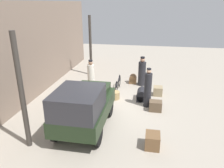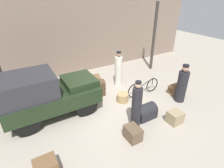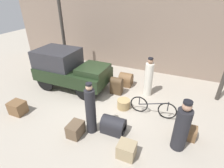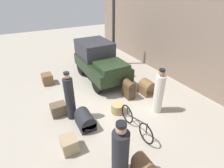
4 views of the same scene
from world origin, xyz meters
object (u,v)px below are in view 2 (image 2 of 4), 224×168
object	(u,v)px
porter_with_bicycle	(118,70)
suitcase_small_leather	(145,112)
conductor_in_dark_uniform	(136,108)
trunk_barrel_dark	(99,88)
suitcase_black_upright	(174,89)
porter_lifting_near_truck	(182,85)
wicker_basket	(123,97)
trunk_umber_medium	(93,82)
suitcase_tan_flat	(133,133)
trunk_wicker_pale	(175,117)
bicycle	(143,87)
trunk_large_brown	(46,168)
truck	(46,93)

from	to	relation	value
porter_with_bicycle	suitcase_small_leather	distance (m)	2.77
conductor_in_dark_uniform	suitcase_small_leather	size ratio (longest dim) A/B	2.37
suitcase_small_leather	trunk_barrel_dark	world-z (taller)	trunk_barrel_dark
conductor_in_dark_uniform	porter_with_bicycle	bearing A→B (deg)	68.30
conductor_in_dark_uniform	suitcase_black_upright	xyz separation A→B (m)	(2.92, 0.91, -0.60)
porter_lifting_near_truck	suitcase_black_upright	bearing A→B (deg)	63.77
trunk_barrel_dark	suitcase_black_upright	bearing A→B (deg)	-27.65
wicker_basket	trunk_barrel_dark	distance (m)	1.16
porter_with_bicycle	trunk_umber_medium	size ratio (longest dim) A/B	2.76
wicker_basket	suitcase_small_leather	xyz separation A→B (m)	(0.12, -1.33, 0.06)
suitcase_black_upright	trunk_umber_medium	xyz separation A→B (m)	(-2.91, 2.46, 0.05)
suitcase_small_leather	suitcase_tan_flat	size ratio (longest dim) A/B	1.40
trunk_umber_medium	porter_with_bicycle	bearing A→B (deg)	-21.61
conductor_in_dark_uniform	porter_lifting_near_truck	distance (m)	2.70
conductor_in_dark_uniform	porter_lifting_near_truck	xyz separation A→B (m)	(2.67, 0.40, -0.09)
porter_lifting_near_truck	trunk_wicker_pale	xyz separation A→B (m)	(-1.30, -0.90, -0.52)
suitcase_small_leather	trunk_umber_medium	size ratio (longest dim) A/B	1.21
porter_with_bicycle	porter_lifting_near_truck	xyz separation A→B (m)	(1.51, -2.52, -0.05)
bicycle	suitcase_tan_flat	distance (m)	2.84
porter_with_bicycle	suitcase_small_leather	world-z (taller)	porter_with_bicycle
bicycle	suitcase_tan_flat	xyz separation A→B (m)	(-2.04, -1.97, -0.12)
trunk_large_brown	suitcase_black_upright	world-z (taller)	suitcase_black_upright
suitcase_small_leather	suitcase_tan_flat	distance (m)	1.22
suitcase_black_upright	porter_with_bicycle	bearing A→B (deg)	131.23
porter_lifting_near_truck	trunk_wicker_pale	bearing A→B (deg)	-145.29
bicycle	trunk_umber_medium	xyz separation A→B (m)	(-1.65, 1.78, -0.06)
suitcase_tan_flat	trunk_large_brown	distance (m)	2.62
bicycle	trunk_umber_medium	distance (m)	2.43
bicycle	porter_with_bicycle	world-z (taller)	porter_with_bicycle
truck	trunk_large_brown	bearing A→B (deg)	-104.35
truck	trunk_barrel_dark	xyz separation A→B (m)	(2.24, 0.30, -0.56)
trunk_barrel_dark	trunk_large_brown	bearing A→B (deg)	-135.91
wicker_basket	trunk_barrel_dark	world-z (taller)	trunk_barrel_dark
wicker_basket	porter_with_bicycle	distance (m)	1.59
suitcase_black_upright	trunk_wicker_pale	size ratio (longest dim) A/B	1.02
suitcase_black_upright	trunk_umber_medium	bearing A→B (deg)	139.76
conductor_in_dark_uniform	suitcase_black_upright	bearing A→B (deg)	17.35
trunk_large_brown	trunk_wicker_pale	bearing A→B (deg)	-2.95
conductor_in_dark_uniform	trunk_umber_medium	distance (m)	3.42
conductor_in_dark_uniform	trunk_wicker_pale	distance (m)	1.58
suitcase_tan_flat	trunk_wicker_pale	bearing A→B (deg)	-4.03
suitcase_small_leather	trunk_umber_medium	world-z (taller)	trunk_umber_medium
bicycle	trunk_large_brown	world-z (taller)	bicycle
trunk_wicker_pale	porter_lifting_near_truck	bearing A→B (deg)	34.71
suitcase_small_leather	trunk_large_brown	world-z (taller)	suitcase_small_leather
suitcase_small_leather	trunk_wicker_pale	distance (m)	1.03
bicycle	conductor_in_dark_uniform	size ratio (longest dim) A/B	0.95
wicker_basket	suitcase_black_upright	world-z (taller)	suitcase_black_upright
truck	trunk_barrel_dark	world-z (taller)	truck
wicker_basket	suitcase_black_upright	distance (m)	2.47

